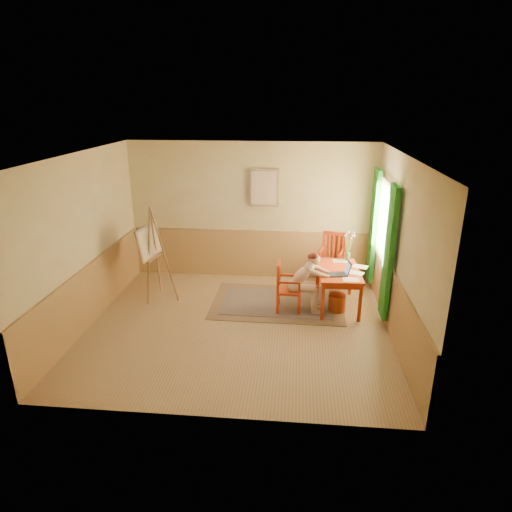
# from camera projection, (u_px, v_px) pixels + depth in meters

# --- Properties ---
(room) EXTENTS (5.04, 4.54, 2.84)m
(room) POSITION_uv_depth(u_px,v_px,m) (237.00, 246.00, 6.90)
(room) COLOR #A7835A
(room) RESTS_ON ground
(wainscot) EXTENTS (5.00, 4.50, 1.00)m
(wainscot) POSITION_uv_depth(u_px,v_px,m) (243.00, 280.00, 7.95)
(wainscot) COLOR tan
(wainscot) RESTS_ON room
(window) EXTENTS (0.12, 2.01, 2.20)m
(window) POSITION_uv_depth(u_px,v_px,m) (382.00, 234.00, 7.74)
(window) COLOR white
(window) RESTS_ON room
(wall_portrait) EXTENTS (0.60, 0.05, 0.76)m
(wall_portrait) POSITION_uv_depth(u_px,v_px,m) (264.00, 188.00, 8.77)
(wall_portrait) COLOR #A1825D
(wall_portrait) RESTS_ON room
(rug) EXTENTS (2.42, 1.62, 0.02)m
(rug) POSITION_uv_depth(u_px,v_px,m) (277.00, 302.00, 8.19)
(rug) COLOR #8C7251
(rug) RESTS_ON room
(table) EXTENTS (0.77, 1.23, 0.72)m
(table) POSITION_uv_depth(u_px,v_px,m) (338.00, 274.00, 7.85)
(table) COLOR #B73410
(table) RESTS_ON room
(chair_left) EXTENTS (0.43, 0.41, 0.92)m
(chair_left) POSITION_uv_depth(u_px,v_px,m) (286.00, 287.00, 7.76)
(chair_left) COLOR #B73410
(chair_left) RESTS_ON room
(chair_back) EXTENTS (0.56, 0.58, 1.03)m
(chair_back) POSITION_uv_depth(u_px,v_px,m) (332.00, 259.00, 8.95)
(chair_back) COLOR #B73410
(chair_back) RESTS_ON room
(figure) EXTENTS (0.82, 0.36, 1.11)m
(figure) POSITION_uv_depth(u_px,v_px,m) (306.00, 279.00, 7.67)
(figure) COLOR beige
(figure) RESTS_ON room
(laptop) EXTENTS (0.41, 0.28, 0.23)m
(laptop) POSITION_uv_depth(u_px,v_px,m) (341.00, 272.00, 7.57)
(laptop) COLOR #1E2338
(laptop) RESTS_ON table
(papers) EXTENTS (0.64, 1.10, 0.00)m
(papers) POSITION_uv_depth(u_px,v_px,m) (352.00, 270.00, 7.81)
(papers) COLOR white
(papers) RESTS_ON table
(vase) EXTENTS (0.24, 0.28, 0.56)m
(vase) POSITION_uv_depth(u_px,v_px,m) (349.00, 247.00, 8.19)
(vase) COLOR #3F724C
(vase) RESTS_ON table
(wastebasket) EXTENTS (0.36, 0.36, 0.32)m
(wastebasket) POSITION_uv_depth(u_px,v_px,m) (337.00, 303.00, 7.83)
(wastebasket) COLOR #B53F19
(wastebasket) RESTS_ON room
(easel) EXTENTS (0.64, 0.80, 1.78)m
(easel) POSITION_uv_depth(u_px,v_px,m) (151.00, 245.00, 8.05)
(easel) COLOR brown
(easel) RESTS_ON room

